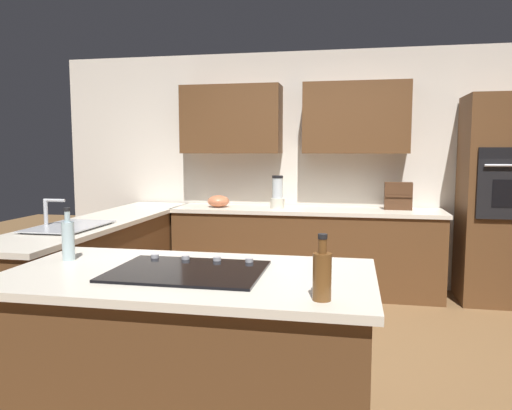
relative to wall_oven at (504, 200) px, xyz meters
name	(u,v)px	position (x,y,z in m)	size (l,w,h in m)	color
ground_plane	(296,356)	(1.85, 1.72, -1.03)	(14.00, 14.00, 0.00)	brown
wall_back	(312,157)	(1.92, -0.33, 0.42)	(6.00, 0.44, 2.60)	silver
lower_cabinets_back	(305,252)	(1.95, 0.00, -0.60)	(2.80, 0.60, 0.86)	brown
countertop_back	(306,210)	(1.95, 0.00, -0.15)	(2.84, 0.64, 0.04)	silver
lower_cabinets_side	(104,270)	(3.67, 1.17, -0.60)	(0.60, 2.90, 0.86)	brown
countertop_side	(102,221)	(3.67, 1.17, -0.15)	(0.64, 2.94, 0.04)	silver
island_base	(189,362)	(2.28, 2.88, -0.60)	(1.79, 0.92, 0.86)	brown
island_top	(188,276)	(2.28, 2.88, -0.15)	(1.87, 1.00, 0.04)	silver
wall_oven	(504,200)	(0.00, 0.00, 0.00)	(0.80, 0.66, 2.05)	brown
sink_unit	(68,226)	(3.68, 1.70, -0.11)	(0.46, 0.70, 0.23)	#515456
cooktop	(188,271)	(2.28, 2.88, -0.12)	(0.76, 0.56, 0.03)	black
blender	(277,194)	(2.25, 0.04, 0.02)	(0.15, 0.15, 0.35)	beige
mixing_bowl	(218,201)	(2.90, 0.04, -0.06)	(0.24, 0.24, 0.13)	#CC724C
spice_rack	(398,196)	(1.00, -0.08, 0.02)	(0.28, 0.11, 0.29)	#472B19
oil_bottle	(68,239)	(3.02, 2.75, -0.01)	(0.07, 0.07, 0.30)	silver
second_bottle	(322,274)	(1.58, 3.22, -0.02)	(0.08, 0.08, 0.28)	brown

